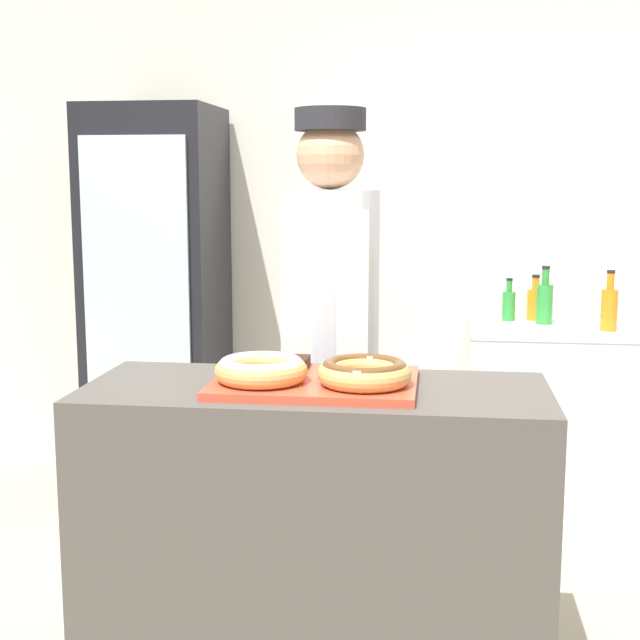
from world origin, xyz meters
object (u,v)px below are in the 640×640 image
at_px(donut_light_glaze, 261,369).
at_px(bottle_green_b, 509,304).
at_px(bottle_orange_b, 535,303).
at_px(bottle_green, 545,302).
at_px(brownie_back_left, 292,362).
at_px(brownie_back_right, 352,364).
at_px(serving_tray, 315,383).
at_px(baker_person, 330,346).
at_px(bottle_orange, 609,307).
at_px(donut_chocolate_glaze, 364,372).
at_px(chest_freezer, 557,416).
at_px(beverage_fridge, 158,302).

bearing_deg(donut_light_glaze, bottle_green_b, 67.16).
bearing_deg(bottle_orange_b, bottle_green, -73.34).
relative_size(brownie_back_left, bottle_green, 0.36).
bearing_deg(bottle_green, brownie_back_right, -114.15).
bearing_deg(serving_tray, donut_light_glaze, -156.90).
distance_m(baker_person, bottle_green_b, 1.52).
height_order(brownie_back_left, bottle_orange, bottle_orange).
distance_m(donut_light_glaze, brownie_back_right, 0.32).
distance_m(serving_tray, donut_chocolate_glaze, 0.17).
bearing_deg(bottle_orange_b, brownie_back_right, -111.94).
xyz_separation_m(donut_chocolate_glaze, brownie_back_right, (-0.06, 0.21, -0.02)).
bearing_deg(bottle_green_b, bottle_orange, -29.49).
distance_m(chest_freezer, bottle_green_b, 0.59).
xyz_separation_m(donut_chocolate_glaze, bottle_orange, (0.98, 1.76, -0.05)).
distance_m(serving_tray, beverage_fridge, 2.04).
xyz_separation_m(bottle_green, bottle_orange_b, (-0.03, 0.11, -0.02)).
bearing_deg(brownie_back_right, bottle_green, 65.85).
distance_m(serving_tray, brownie_back_left, 0.18).
height_order(donut_light_glaze, baker_person, baker_person).
relative_size(brownie_back_right, bottle_orange_b, 0.44).
xyz_separation_m(baker_person, bottle_green, (0.89, 1.26, 0.01)).
bearing_deg(donut_light_glaze, baker_person, 80.09).
height_order(donut_light_glaze, bottle_green_b, bottle_green_b).
distance_m(brownie_back_left, bottle_orange, 1.97).
height_order(bottle_orange, bottle_green_b, bottle_orange).
xyz_separation_m(beverage_fridge, bottle_green, (1.89, 0.11, 0.02)).
distance_m(donut_light_glaze, bottle_green, 2.17).
bearing_deg(brownie_back_left, bottle_orange_b, 63.26).
xyz_separation_m(serving_tray, bottle_green_b, (0.70, 1.94, -0.03)).
bearing_deg(brownie_back_right, donut_chocolate_glaze, -75.33).
relative_size(serving_tray, brownie_back_left, 5.84).
relative_size(baker_person, bottle_green, 6.41).
height_order(serving_tray, beverage_fridge, beverage_fridge).
bearing_deg(beverage_fridge, brownie_back_left, -59.61).
xyz_separation_m(baker_person, chest_freezer, (0.96, 1.16, -0.53)).
xyz_separation_m(chest_freezer, bottle_orange_b, (-0.10, 0.21, 0.52)).
bearing_deg(bottle_green, donut_light_glaze, -117.64).
bearing_deg(bottle_green, chest_freezer, -56.91).
distance_m(brownie_back_left, bottle_green_b, 1.96).
xyz_separation_m(donut_light_glaze, brownie_back_left, (0.06, 0.21, -0.02)).
relative_size(brownie_back_left, chest_freezer, 0.12).
distance_m(beverage_fridge, bottle_green_b, 1.74).
bearing_deg(bottle_green_b, bottle_orange_b, 13.29).
bearing_deg(brownie_back_left, bottle_green_b, 66.26).
xyz_separation_m(serving_tray, bottle_orange_b, (0.83, 1.97, -0.02)).
xyz_separation_m(donut_light_glaze, bottle_green, (1.01, 1.92, -0.05)).
bearing_deg(brownie_back_right, chest_freezer, 62.67).
relative_size(serving_tray, bottle_green, 2.08).
distance_m(serving_tray, bottle_orange_b, 2.14).
distance_m(donut_chocolate_glaze, bottle_orange_b, 2.15).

